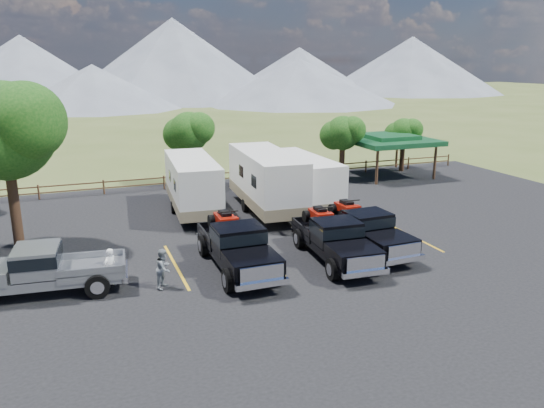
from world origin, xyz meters
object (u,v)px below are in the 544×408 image
object	(u,v)px
rig_center	(334,238)
trailer_center	(266,181)
rig_left	(237,245)
person_b	(164,268)
pavilion	(389,140)
trailer_left	(192,185)
rig_right	(364,229)
person_a	(110,268)
tree_big_nw	(4,131)
pickup_silver	(43,269)
trailer_right	(302,181)

from	to	relation	value
rig_center	trailer_center	xyz separation A→B (m)	(-0.11, 8.35, 0.83)
rig_left	person_b	bearing A→B (deg)	-163.45
pavilion	trailer_left	world-z (taller)	trailer_left
rig_center	trailer_left	size ratio (longest dim) A/B	0.69
rig_center	trailer_left	distance (m)	10.51
rig_right	person_a	size ratio (longest dim) A/B	4.02
tree_big_nw	pavilion	distance (m)	26.91
pavilion	pickup_silver	xyz separation A→B (m)	(-24.20, -13.98, -1.77)
rig_right	trailer_center	world-z (taller)	trailer_center
tree_big_nw	trailer_center	distance (m)	13.82
trailer_left	trailer_right	xyz separation A→B (m)	(6.44, -1.10, -0.06)
trailer_center	trailer_right	size ratio (longest dim) A/B	1.14
rig_right	pickup_silver	bearing A→B (deg)	178.11
tree_big_nw	rig_right	world-z (taller)	tree_big_nw
tree_big_nw	person_a	bearing A→B (deg)	-58.86
tree_big_nw	trailer_center	xyz separation A→B (m)	(13.21, 1.64, -3.72)
rig_right	trailer_right	distance (m)	7.86
rig_left	tree_big_nw	bearing A→B (deg)	146.02
trailer_center	rig_center	bearing A→B (deg)	-85.46
tree_big_nw	rig_left	xyz separation A→B (m)	(8.97, -6.17, -4.50)
pavilion	trailer_center	xyz separation A→B (m)	(-12.33, -6.34, -0.91)
rig_right	trailer_right	size ratio (longest dim) A/B	0.71
rig_right	person_a	bearing A→B (deg)	179.24
trailer_left	trailer_center	world-z (taller)	trailer_center
rig_center	rig_right	distance (m)	2.07
tree_big_nw	rig_right	xyz separation A→B (m)	(15.27, -6.03, -4.55)
trailer_left	person_b	world-z (taller)	trailer_left
rig_left	person_a	distance (m)	5.21
pavilion	pickup_silver	distance (m)	28.01
trailer_left	trailer_center	xyz separation A→B (m)	(4.10, -1.26, 0.16)
tree_big_nw	pavilion	size ratio (longest dim) A/B	1.26
trailer_center	person_b	bearing A→B (deg)	-126.81
rig_left	trailer_left	distance (m)	9.09
rig_center	trailer_center	bearing A→B (deg)	94.63
trailer_right	pickup_silver	world-z (taller)	trailer_right
rig_center	trailer_right	bearing A→B (deg)	79.20
tree_big_nw	trailer_left	distance (m)	10.32
pavilion	rig_left	bearing A→B (deg)	-139.53
rig_left	rig_right	size ratio (longest dim) A/B	1.04
pickup_silver	trailer_left	bearing A→B (deg)	144.56
trailer_left	trailer_center	bearing A→B (deg)	-12.57
rig_center	trailer_right	distance (m)	8.83
trailer_center	person_a	bearing A→B (deg)	-136.37
rig_left	trailer_right	distance (m)	10.36
rig_center	person_b	world-z (taller)	rig_center
person_b	trailer_center	bearing A→B (deg)	-5.27
rig_right	person_b	world-z (taller)	rig_right
trailer_right	pickup_silver	bearing A→B (deg)	-151.88
pavilion	rig_center	size ratio (longest dim) A/B	0.97
tree_big_nw	person_a	size ratio (longest dim) A/B	5.00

